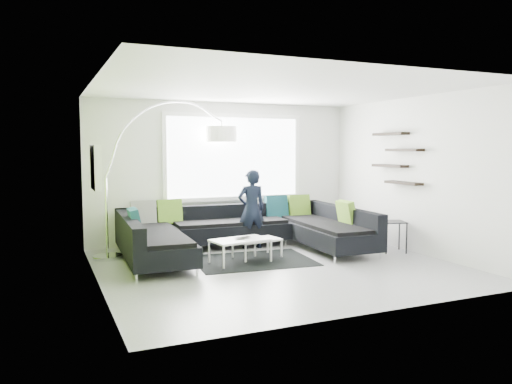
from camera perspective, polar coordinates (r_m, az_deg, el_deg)
ground at (r=8.07m, az=2.52°, el=-8.45°), size 5.50×5.50×0.00m
room_shell at (r=8.05m, az=2.17°, el=4.51°), size 5.54×5.04×2.82m
sectional_sofa at (r=8.85m, az=-1.35°, el=-4.63°), size 4.29×2.77×0.90m
rug at (r=8.44m, az=-0.30°, el=-7.82°), size 2.06×1.59×0.01m
coffee_table at (r=8.43m, az=-0.80°, el=-6.50°), size 1.31×0.89×0.40m
arc_lamp at (r=8.78m, az=-16.80°, el=1.49°), size 2.64×1.10×2.75m
side_table at (r=9.43m, az=15.38°, el=-4.93°), size 0.52×0.52×0.56m
person at (r=9.36m, az=-0.52°, el=-1.98°), size 0.57×0.40×1.48m
laptop at (r=8.22m, az=-1.38°, el=-5.31°), size 0.39×0.34×0.02m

